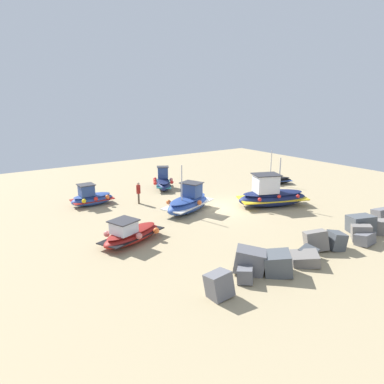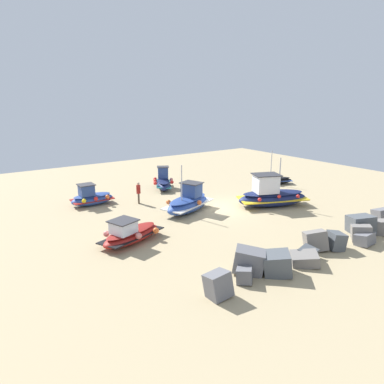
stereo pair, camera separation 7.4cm
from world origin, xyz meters
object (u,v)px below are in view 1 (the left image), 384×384
object	(u,v)px
fishing_boat_0	(131,234)
fishing_boat_2	(163,182)
fishing_boat_5	(188,202)
person_walking	(138,191)
fishing_boat_4	(274,180)
mooring_buoy_0	(196,192)
fishing_boat_1	(271,195)
fishing_boat_3	(91,198)

from	to	relation	value
fishing_boat_0	fishing_boat_2	xyz separation A→B (m)	(-7.71, -9.53, 0.09)
fishing_boat_0	fishing_boat_5	bearing A→B (deg)	-173.84
fishing_boat_0	person_walking	bearing A→B (deg)	-139.24
fishing_boat_4	mooring_buoy_0	size ratio (longest dim) A/B	6.55
person_walking	mooring_buoy_0	xyz separation A→B (m)	(-4.98, 0.65, -0.64)
fishing_boat_0	person_walking	distance (m)	7.64
fishing_boat_0	fishing_boat_2	world-z (taller)	fishing_boat_2
fishing_boat_2	person_walking	world-z (taller)	fishing_boat_2
fishing_boat_2	fishing_boat_4	bearing A→B (deg)	-86.54
fishing_boat_5	person_walking	distance (m)	4.34
fishing_boat_1	fishing_boat_2	xyz separation A→B (m)	(4.00, -9.20, -0.23)
fishing_boat_0	fishing_boat_2	size ratio (longest dim) A/B	1.19
fishing_boat_1	fishing_boat_2	size ratio (longest dim) A/B	1.57
fishing_boat_0	fishing_boat_1	xyz separation A→B (m)	(-11.71, -0.33, 0.32)
fishing_boat_0	fishing_boat_3	size ratio (longest dim) A/B	1.33
fishing_boat_3	fishing_boat_4	world-z (taller)	fishing_boat_4
fishing_boat_2	mooring_buoy_0	distance (m)	3.74
fishing_boat_2	fishing_boat_4	size ratio (longest dim) A/B	1.06
fishing_boat_3	fishing_boat_5	world-z (taller)	fishing_boat_5
fishing_boat_3	fishing_boat_2	bearing A→B (deg)	-170.45
fishing_boat_0	fishing_boat_5	distance (m)	6.46
fishing_boat_0	mooring_buoy_0	distance (m)	10.62
fishing_boat_5	mooring_buoy_0	bearing A→B (deg)	25.86
fishing_boat_0	fishing_boat_1	distance (m)	11.71
fishing_boat_1	person_walking	size ratio (longest dim) A/B	3.38
fishing_boat_3	mooring_buoy_0	xyz separation A→B (m)	(-8.09, 2.37, -0.25)
fishing_boat_0	fishing_boat_1	size ratio (longest dim) A/B	0.76
person_walking	fishing_boat_5	bearing A→B (deg)	-33.64
person_walking	mooring_buoy_0	world-z (taller)	person_walking
fishing_boat_1	mooring_buoy_0	size ratio (longest dim) A/B	10.84
fishing_boat_0	fishing_boat_5	world-z (taller)	fishing_boat_5
fishing_boat_0	person_walking	xyz separation A→B (m)	(-3.81, -6.61, 0.45)
fishing_boat_2	person_walking	distance (m)	4.88
fishing_boat_3	fishing_boat_4	size ratio (longest dim) A/B	0.94
fishing_boat_3	mooring_buoy_0	distance (m)	8.44
fishing_boat_0	fishing_boat_2	bearing A→B (deg)	-148.24
fishing_boat_4	fishing_boat_5	xyz separation A→B (m)	(11.39, 2.32, 0.33)
fishing_boat_1	fishing_boat_5	bearing A→B (deg)	-1.06
fishing_boat_1	mooring_buoy_0	bearing A→B (deg)	-41.07
fishing_boat_5	fishing_boat_1	bearing A→B (deg)	-43.86
fishing_boat_1	fishing_boat_5	xyz separation A→B (m)	(5.87, -2.45, -0.14)
fishing_boat_3	person_walking	xyz separation A→B (m)	(-3.11, 1.72, 0.39)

